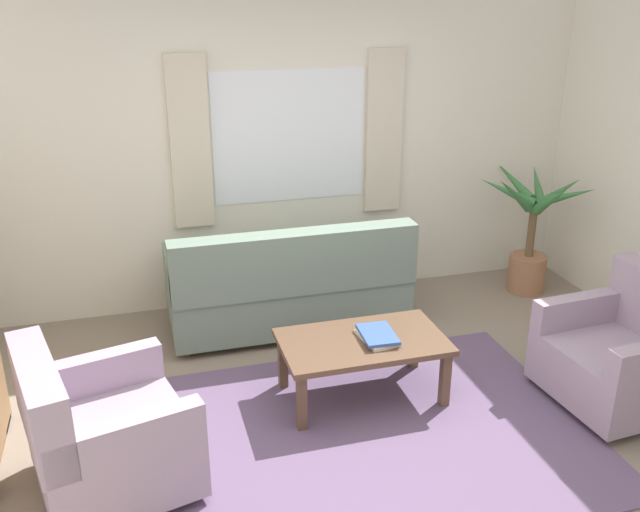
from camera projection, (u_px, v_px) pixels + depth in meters
ground_plane at (375, 434)px, 4.35m from camera, size 6.24×6.24×0.00m
wall_back at (288, 152)px, 5.90m from camera, size 5.32×0.12×2.60m
window_with_curtains at (290, 137)px, 5.77m from camera, size 1.98×0.07×1.40m
area_rug at (375, 433)px, 4.35m from camera, size 2.66×2.05×0.01m
couch at (289, 287)px, 5.56m from camera, size 1.90×0.82×0.92m
armchair_left at (100, 435)px, 3.76m from camera, size 1.00×1.01×0.88m
armchair_right at (625, 354)px, 4.58m from camera, size 0.88×0.90×0.88m
coffee_table at (363, 347)px, 4.61m from camera, size 1.10×0.64×0.44m
book_stack_on_table at (377, 336)px, 4.58m from camera, size 0.24×0.33×0.05m
potted_plant at (530, 234)px, 6.20m from camera, size 1.00×1.08×1.19m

